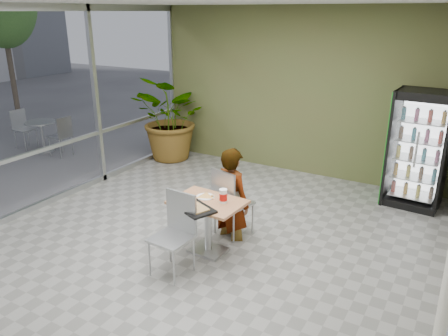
{
  "coord_description": "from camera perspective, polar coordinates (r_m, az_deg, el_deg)",
  "views": [
    {
      "loc": [
        2.96,
        -4.5,
        3.08
      ],
      "look_at": [
        0.08,
        0.5,
        1.0
      ],
      "focal_mm": 35.0,
      "sensor_mm": 36.0,
      "label": 1
    }
  ],
  "objects": [
    {
      "name": "cafeteria_tray",
      "position": [
        5.45,
        -3.7,
        -5.38
      ],
      "size": [
        0.57,
        0.5,
        0.03
      ],
      "primitive_type": "cube",
      "rotation": [
        0.0,
        0.0,
        -0.41
      ],
      "color": "black",
      "rests_on": "dining_table"
    },
    {
      "name": "dining_table",
      "position": [
        5.8,
        -2.12,
        -6.24
      ],
      "size": [
        0.97,
        0.7,
        0.75
      ],
      "rotation": [
        0.0,
        0.0,
        -0.06
      ],
      "color": "#C57A54",
      "rests_on": "ground"
    },
    {
      "name": "room_envelope",
      "position": [
        5.58,
        -3.27,
        4.41
      ],
      "size": [
        6.0,
        7.0,
        3.2
      ],
      "primitive_type": null,
      "color": "beige",
      "rests_on": "ground"
    },
    {
      "name": "chair_near",
      "position": [
        5.41,
        -6.24,
        -7.62
      ],
      "size": [
        0.48,
        0.48,
        1.02
      ],
      "rotation": [
        0.0,
        0.0,
        -0.06
      ],
      "color": "#A7A9AC",
      "rests_on": "ground"
    },
    {
      "name": "pizza_plate",
      "position": [
        5.81,
        -2.47,
        -3.67
      ],
      "size": [
        0.34,
        0.28,
        0.03
      ],
      "color": "white",
      "rests_on": "dining_table"
    },
    {
      "name": "napkin_stack",
      "position": [
        5.76,
        -5.79,
        -4.03
      ],
      "size": [
        0.17,
        0.17,
        0.02
      ],
      "primitive_type": "cube",
      "rotation": [
        0.0,
        0.0,
        0.14
      ],
      "color": "white",
      "rests_on": "dining_table"
    },
    {
      "name": "storefront_frame",
      "position": [
        7.61,
        -22.71,
        7.07
      ],
      "size": [
        0.1,
        7.0,
        3.2
      ],
      "primitive_type": null,
      "color": "#A7A9AC",
      "rests_on": "ground"
    },
    {
      "name": "beverage_fridge",
      "position": [
        7.75,
        24.04,
        2.2
      ],
      "size": [
        0.92,
        0.73,
        1.92
      ],
      "rotation": [
        0.0,
        0.0,
        -0.07
      ],
      "color": "black",
      "rests_on": "ground"
    },
    {
      "name": "ground",
      "position": [
        6.2,
        -2.98,
        -9.99
      ],
      "size": [
        7.0,
        7.0,
        0.0
      ],
      "primitive_type": "plane",
      "color": "gray",
      "rests_on": "ground"
    },
    {
      "name": "chair_far",
      "position": [
        6.17,
        0.59,
        -3.9
      ],
      "size": [
        0.56,
        0.57,
        1.03
      ],
      "rotation": [
        0.0,
        0.0,
        2.86
      ],
      "color": "#A7A9AC",
      "rests_on": "ground"
    },
    {
      "name": "seated_woman",
      "position": [
        6.23,
        1.07,
        -4.53
      ],
      "size": [
        0.68,
        0.54,
        1.62
      ],
      "primitive_type": "imported",
      "rotation": [
        0.0,
        0.0,
        2.86
      ],
      "color": "black",
      "rests_on": "ground"
    },
    {
      "name": "potted_plant",
      "position": [
        9.46,
        -6.68,
        6.45
      ],
      "size": [
        2.0,
        1.85,
        1.83
      ],
      "primitive_type": "imported",
      "rotation": [
        0.0,
        0.0,
        -0.3
      ],
      "color": "#336126",
      "rests_on": "ground"
    },
    {
      "name": "soda_cup",
      "position": [
        5.62,
        -0.09,
        -3.71
      ],
      "size": [
        0.1,
        0.1,
        0.18
      ],
      "color": "white",
      "rests_on": "dining_table"
    }
  ]
}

